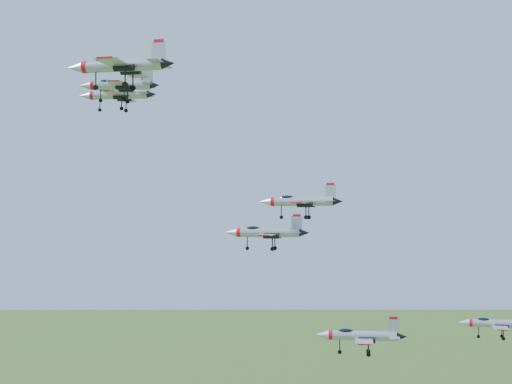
# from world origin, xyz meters

# --- Properties ---
(jet_lead) EXTENTS (12.54, 10.29, 3.36)m
(jet_lead) POSITION_xyz_m (-11.48, 7.21, 152.40)
(jet_lead) COLOR #A1A5AD
(jet_left_high) EXTENTS (11.89, 9.86, 3.18)m
(jet_left_high) POSITION_xyz_m (-8.37, -1.28, 152.31)
(jet_left_high) COLOR #A1A5AD
(jet_right_high) EXTENTS (13.47, 11.15, 3.60)m
(jet_right_high) POSITION_xyz_m (-1.96, -20.15, 151.08)
(jet_right_high) COLOR #A1A5AD
(jet_left_low) EXTENTS (13.31, 10.99, 3.56)m
(jet_left_low) POSITION_xyz_m (11.99, 8.60, 130.81)
(jet_left_low) COLOR #A1A5AD
(jet_right_low) EXTENTS (11.26, 9.39, 3.01)m
(jet_right_low) POSITION_xyz_m (18.34, -7.35, 135.29)
(jet_right_low) COLOR #A1A5AD
(jet_trail) EXTENTS (12.07, 9.91, 3.24)m
(jet_trail) POSITION_xyz_m (26.09, -4.92, 117.59)
(jet_trail) COLOR #A1A5AD
(jet_extra) EXTENTS (10.84, 8.99, 2.90)m
(jet_extra) POSITION_xyz_m (45.76, 7.22, 117.74)
(jet_extra) COLOR #A1A5AD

